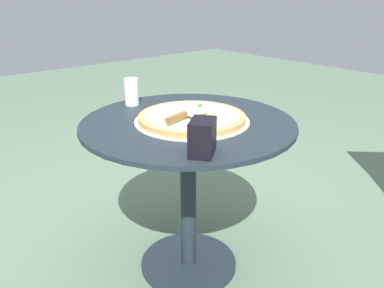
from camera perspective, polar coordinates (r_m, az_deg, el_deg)
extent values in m
plane|color=#59715A|center=(1.91, -0.50, -17.25)|extent=(10.00, 10.00, 0.00)
cylinder|color=#1D262D|center=(1.56, -0.59, 3.15)|extent=(0.87, 0.87, 0.02)
cylinder|color=#1D262D|center=(1.70, -0.54, -7.95)|extent=(0.07, 0.07, 0.67)
cylinder|color=#1D262D|center=(1.90, -0.50, -17.04)|extent=(0.44, 0.44, 0.02)
cylinder|color=silver|center=(1.55, 0.00, 3.48)|extent=(0.46, 0.46, 0.00)
cylinder|color=tan|center=(1.55, 0.00, 3.94)|extent=(0.43, 0.43, 0.02)
cylinder|color=beige|center=(1.54, 0.00, 4.38)|extent=(0.38, 0.38, 0.00)
sphere|color=#E7EBC8|center=(1.68, 2.45, 6.01)|extent=(0.01, 0.01, 0.01)
sphere|color=#297221|center=(1.46, 0.04, 3.52)|extent=(0.02, 0.02, 0.02)
sphere|color=#36702A|center=(1.47, 3.06, 3.70)|extent=(0.02, 0.02, 0.02)
sphere|color=#346A29|center=(1.65, 1.20, 5.70)|extent=(0.02, 0.02, 0.02)
sphere|color=#366B20|center=(1.52, 0.15, 4.30)|extent=(0.02, 0.02, 0.02)
cube|color=silver|center=(1.52, 0.19, 4.74)|extent=(0.10, 0.11, 0.00)
cube|color=brown|center=(1.44, -2.31, 4.01)|extent=(0.04, 0.11, 0.02)
cylinder|color=silver|center=(1.78, -8.92, 7.63)|extent=(0.06, 0.06, 0.12)
cube|color=black|center=(1.22, 1.55, 1.00)|extent=(0.13, 0.13, 0.11)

